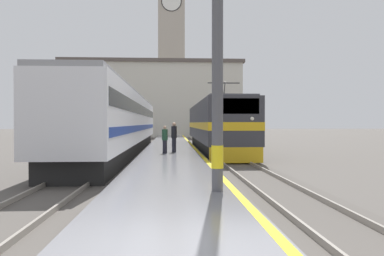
# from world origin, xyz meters

# --- Properties ---
(ground_plane) EXTENTS (200.00, 200.00, 0.00)m
(ground_plane) POSITION_xyz_m (0.00, 30.00, 0.00)
(ground_plane) COLOR #514C47
(platform) EXTENTS (3.63, 140.00, 0.35)m
(platform) POSITION_xyz_m (0.00, 25.00, 0.17)
(platform) COLOR slate
(platform) RESTS_ON ground
(rail_track_near) EXTENTS (2.84, 140.00, 0.16)m
(rail_track_near) POSITION_xyz_m (3.32, 25.00, 0.03)
(rail_track_near) COLOR #514C47
(rail_track_near) RESTS_ON ground
(rail_track_far) EXTENTS (2.83, 140.00, 0.16)m
(rail_track_far) POSITION_xyz_m (-3.48, 25.00, 0.03)
(rail_track_far) COLOR #514C47
(rail_track_far) RESTS_ON ground
(locomotive_train) EXTENTS (2.92, 18.98, 4.69)m
(locomotive_train) POSITION_xyz_m (3.32, 22.76, 1.90)
(locomotive_train) COLOR black
(locomotive_train) RESTS_ON ground
(passenger_train) EXTENTS (2.92, 30.08, 4.13)m
(passenger_train) POSITION_xyz_m (-3.48, 21.61, 2.22)
(passenger_train) COLOR black
(passenger_train) RESTS_ON ground
(catenary_mast) EXTENTS (2.42, 0.31, 8.61)m
(catenary_mast) POSITION_xyz_m (1.26, 4.26, 4.58)
(catenary_mast) COLOR #4C4C51
(catenary_mast) RESTS_ON platform
(person_on_platform) EXTENTS (0.34, 0.34, 1.82)m
(person_on_platform) POSITION_xyz_m (0.17, 17.39, 1.31)
(person_on_platform) COLOR #23232D
(person_on_platform) RESTS_ON platform
(second_waiting_passenger) EXTENTS (0.34, 0.34, 1.62)m
(second_waiting_passenger) POSITION_xyz_m (-0.37, 16.60, 1.20)
(second_waiting_passenger) COLOR #23232D
(second_waiting_passenger) RESTS_ON platform
(clock_tower) EXTENTS (6.10, 6.10, 32.11)m
(clock_tower) POSITION_xyz_m (0.08, 65.44, 17.06)
(clock_tower) COLOR #ADA393
(clock_tower) RESTS_ON ground
(station_building) EXTENTS (26.85, 10.52, 11.38)m
(station_building) POSITION_xyz_m (-2.75, 53.18, 5.71)
(station_building) COLOR beige
(station_building) RESTS_ON ground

